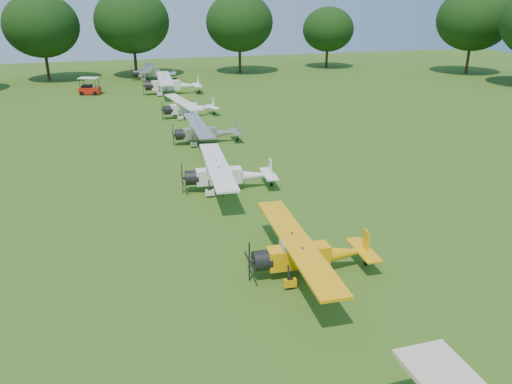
# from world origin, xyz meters

# --- Properties ---
(ground) EXTENTS (160.00, 160.00, 0.00)m
(ground) POSITION_xyz_m (0.00, 0.00, 0.00)
(ground) COLOR #295916
(ground) RESTS_ON ground
(tree_belt) EXTENTS (137.36, 130.27, 14.52)m
(tree_belt) POSITION_xyz_m (3.57, 0.16, 8.03)
(tree_belt) COLOR black
(tree_belt) RESTS_ON ground
(aircraft_2) EXTENTS (5.80, 9.23, 1.82)m
(aircraft_2) POSITION_xyz_m (0.84, -5.54, 1.06)
(aircraft_2) COLOR #F9A90A
(aircraft_2) RESTS_ON ground
(aircraft_3) EXTENTS (6.06, 9.66, 1.90)m
(aircraft_3) POSITION_xyz_m (-0.19, 5.61, 1.11)
(aircraft_3) COLOR white
(aircraft_3) RESTS_ON ground
(aircraft_4) EXTENTS (5.71, 9.08, 1.79)m
(aircraft_4) POSITION_xyz_m (0.62, 16.68, 1.05)
(aircraft_4) COLOR #B7B6BB
(aircraft_4) RESTS_ON ground
(aircraft_5) EXTENTS (5.86, 9.28, 1.82)m
(aircraft_5) POSITION_xyz_m (0.90, 26.86, 1.06)
(aircraft_5) COLOR white
(aircraft_5) RESTS_ON ground
(aircraft_6) EXTENTS (7.34, 11.70, 2.30)m
(aircraft_6) POSITION_xyz_m (0.92, 40.32, 1.35)
(aircraft_6) COLOR white
(aircraft_6) RESTS_ON ground
(aircraft_7) EXTENTS (6.57, 10.41, 2.04)m
(aircraft_7) POSITION_xyz_m (-0.06, 52.76, 1.19)
(aircraft_7) COLOR #B7B6BB
(aircraft_7) RESTS_ON ground
(golf_cart) EXTENTS (2.80, 2.19, 2.11)m
(golf_cart) POSITION_xyz_m (-8.90, 43.08, 0.71)
(golf_cart) COLOR red
(golf_cart) RESTS_ON ground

